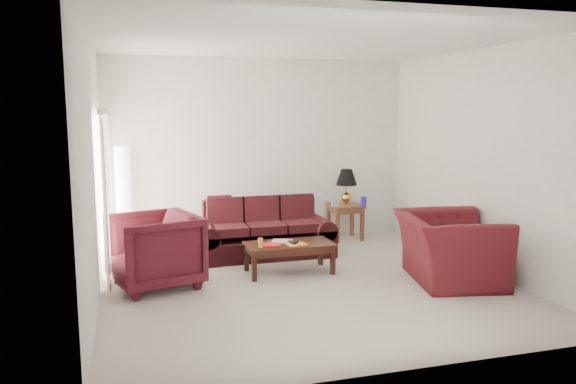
% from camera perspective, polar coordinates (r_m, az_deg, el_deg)
% --- Properties ---
extents(floor, '(5.00, 5.00, 0.00)m').
position_cam_1_polar(floor, '(7.21, 1.90, -9.26)').
color(floor, beige).
rests_on(floor, ground).
extents(blinds, '(0.10, 2.00, 2.16)m').
position_cam_1_polar(blinds, '(7.91, -18.04, -0.04)').
color(blinds, silver).
rests_on(blinds, ground).
extents(sofa, '(2.06, 0.93, 0.83)m').
position_cam_1_polar(sofa, '(8.38, -2.43, -3.78)').
color(sofa, black).
rests_on(sofa, ground).
extents(throw_pillow, '(0.38, 0.19, 0.39)m').
position_cam_1_polar(throw_pillow, '(8.87, -6.95, -1.56)').
color(throw_pillow, black).
rests_on(throw_pillow, sofa).
extents(end_table, '(0.57, 0.57, 0.59)m').
position_cam_1_polar(end_table, '(9.55, 5.81, -3.04)').
color(end_table, '#4F221B').
rests_on(end_table, ground).
extents(table_lamp, '(0.42, 0.42, 0.59)m').
position_cam_1_polar(table_lamp, '(9.52, 5.95, 0.53)').
color(table_lamp, '#BD853B').
rests_on(table_lamp, end_table).
extents(clock, '(0.13, 0.07, 0.13)m').
position_cam_1_polar(clock, '(9.30, 4.82, -1.11)').
color(clock, silver).
rests_on(clock, end_table).
extents(blue_canister, '(0.10, 0.10, 0.15)m').
position_cam_1_polar(blue_canister, '(9.41, 7.69, -0.95)').
color(blue_canister, '#251CBA').
rests_on(blue_canister, end_table).
extents(picture_frame, '(0.14, 0.16, 0.05)m').
position_cam_1_polar(picture_frame, '(9.61, 4.31, -0.73)').
color(picture_frame, white).
rests_on(picture_frame, end_table).
extents(floor_lamp, '(0.34, 0.34, 1.66)m').
position_cam_1_polar(floor_lamp, '(8.83, -16.35, -0.75)').
color(floor_lamp, white).
rests_on(floor_lamp, ground).
extents(armchair_left, '(1.25, 1.23, 0.92)m').
position_cam_1_polar(armchair_left, '(7.14, -13.45, -5.81)').
color(armchair_left, '#3E0E16').
rests_on(armchair_left, ground).
extents(armchair_right, '(1.40, 1.53, 0.86)m').
position_cam_1_polar(armchair_right, '(7.47, 16.09, -5.53)').
color(armchair_right, '#471015').
rests_on(armchair_right, ground).
extents(coffee_table, '(1.21, 0.67, 0.41)m').
position_cam_1_polar(coffee_table, '(7.60, 0.11, -6.71)').
color(coffee_table, black).
rests_on(coffee_table, ground).
extents(magazine_red, '(0.26, 0.20, 0.01)m').
position_cam_1_polar(magazine_red, '(7.43, -1.82, -5.37)').
color(magazine_red, red).
rests_on(magazine_red, coffee_table).
extents(magazine_white, '(0.32, 0.29, 0.01)m').
position_cam_1_polar(magazine_white, '(7.63, -0.64, -5.00)').
color(magazine_white, silver).
rests_on(magazine_white, coffee_table).
extents(magazine_orange, '(0.27, 0.22, 0.01)m').
position_cam_1_polar(magazine_orange, '(7.46, 0.89, -5.32)').
color(magazine_orange, orange).
rests_on(magazine_orange, coffee_table).
extents(remote_a, '(0.07, 0.16, 0.02)m').
position_cam_1_polar(remote_a, '(7.47, 0.43, -5.13)').
color(remote_a, black).
rests_on(remote_a, coffee_table).
extents(remote_b, '(0.12, 0.19, 0.02)m').
position_cam_1_polar(remote_b, '(7.55, 0.88, -4.97)').
color(remote_b, black).
rests_on(remote_b, coffee_table).
extents(yellow_glass, '(0.08, 0.08, 0.12)m').
position_cam_1_polar(yellow_glass, '(7.32, -2.82, -5.16)').
color(yellow_glass, gold).
rests_on(yellow_glass, coffee_table).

